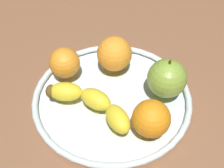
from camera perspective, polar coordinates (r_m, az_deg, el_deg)
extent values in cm
cube|color=brown|center=(61.71, 0.00, -4.34)|extent=(127.39, 127.39, 4.00)
cylinder|color=silver|center=(59.94, 0.00, -2.96)|extent=(30.46, 30.46, 0.60)
torus|color=silver|center=(59.26, 0.00, -2.39)|extent=(31.73, 31.73, 1.20)
ellipsoid|color=yellow|center=(52.70, 1.11, -6.72)|extent=(6.99, 7.29, 3.71)
ellipsoid|color=yellow|center=(55.62, -3.15, -2.94)|extent=(7.28, 5.62, 3.71)
ellipsoid|color=yellow|center=(57.47, -8.87, -1.48)|extent=(7.00, 4.86, 3.71)
ellipsoid|color=brown|center=(58.08, -11.67, -1.36)|extent=(2.46, 2.93, 2.60)
sphere|color=#84A53C|center=(57.46, 10.51, 1.08)|extent=(7.65, 7.65, 7.65)
cylinder|color=#593819|center=(54.71, 11.07, 4.04)|extent=(0.44, 0.44, 1.20)
sphere|color=orange|center=(51.29, 7.56, -6.62)|extent=(6.72, 6.72, 6.72)
sphere|color=orange|center=(61.94, 0.47, 5.84)|extent=(7.36, 7.36, 7.36)
sphere|color=orange|center=(61.38, -9.11, 4.07)|extent=(6.38, 6.38, 6.38)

